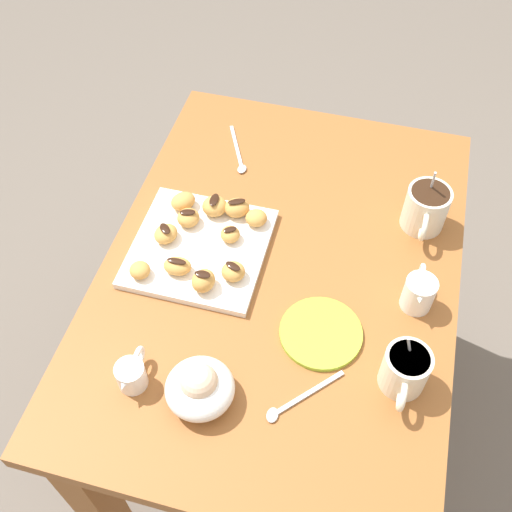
# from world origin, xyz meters

# --- Properties ---
(ground_plane) EXTENTS (8.00, 8.00, 0.00)m
(ground_plane) POSITION_xyz_m (0.00, 0.00, 0.00)
(ground_plane) COLOR #665B51
(dining_table) EXTENTS (0.99, 0.71, 0.75)m
(dining_table) POSITION_xyz_m (0.00, 0.00, 0.60)
(dining_table) COLOR #935628
(dining_table) RESTS_ON ground_plane
(pastry_plate_square) EXTENTS (0.27, 0.27, 0.02)m
(pastry_plate_square) POSITION_xyz_m (-0.00, -0.17, 0.76)
(pastry_plate_square) COLOR white
(pastry_plate_square) RESTS_ON dining_table
(coffee_mug_cream_left) EXTENTS (0.13, 0.09, 0.15)m
(coffee_mug_cream_left) POSITION_xyz_m (-0.19, 0.26, 0.80)
(coffee_mug_cream_left) COLOR silver
(coffee_mug_cream_left) RESTS_ON dining_table
(coffee_mug_cream_right) EXTENTS (0.12, 0.08, 0.13)m
(coffee_mug_cream_right) POSITION_xyz_m (0.19, 0.26, 0.80)
(coffee_mug_cream_right) COLOR silver
(coffee_mug_cream_right) RESTS_ON dining_table
(cream_pitcher_white) EXTENTS (0.10, 0.06, 0.07)m
(cream_pitcher_white) POSITION_xyz_m (0.02, 0.27, 0.79)
(cream_pitcher_white) COLOR white
(cream_pitcher_white) RESTS_ON dining_table
(ice_cream_bowl) EXTENTS (0.12, 0.12, 0.09)m
(ice_cream_bowl) POSITION_xyz_m (0.31, -0.07, 0.79)
(ice_cream_bowl) COLOR white
(ice_cream_bowl) RESTS_ON dining_table
(chocolate_sauce_pitcher) EXTENTS (0.09, 0.05, 0.06)m
(chocolate_sauce_pitcher) POSITION_xyz_m (0.31, -0.19, 0.78)
(chocolate_sauce_pitcher) COLOR white
(chocolate_sauce_pitcher) RESTS_ON dining_table
(saucer_lime_left) EXTENTS (0.15, 0.15, 0.01)m
(saucer_lime_left) POSITION_xyz_m (0.13, 0.11, 0.75)
(saucer_lime_left) COLOR #9EC633
(saucer_lime_left) RESTS_ON dining_table
(loose_spoon_near_saucer) EXTENTS (0.15, 0.08, 0.01)m
(loose_spoon_near_saucer) POSITION_xyz_m (-0.29, -0.17, 0.75)
(loose_spoon_near_saucer) COLOR silver
(loose_spoon_near_saucer) RESTS_ON dining_table
(loose_spoon_by_plate) EXTENTS (0.13, 0.12, 0.01)m
(loose_spoon_by_plate) POSITION_xyz_m (0.28, 0.09, 0.75)
(loose_spoon_by_plate) COLOR silver
(loose_spoon_by_plate) RESTS_ON dining_table
(beignet_0) EXTENTS (0.06, 0.06, 0.03)m
(beignet_0) POSITION_xyz_m (0.10, -0.26, 0.78)
(beignet_0) COLOR #D19347
(beignet_0) RESTS_ON pastry_plate_square
(beignet_1) EXTENTS (0.07, 0.07, 0.04)m
(beignet_1) POSITION_xyz_m (-0.10, -0.17, 0.78)
(beignet_1) COLOR #D19347
(beignet_1) RESTS_ON pastry_plate_square
(chocolate_drizzle_1) EXTENTS (0.04, 0.02, 0.00)m
(chocolate_drizzle_1) POSITION_xyz_m (-0.10, -0.17, 0.80)
(chocolate_drizzle_1) COLOR black
(chocolate_drizzle_1) RESTS_ON beignet_1
(beignet_2) EXTENTS (0.05, 0.05, 0.03)m
(beignet_2) POSITION_xyz_m (-0.05, -0.21, 0.78)
(beignet_2) COLOR #D19347
(beignet_2) RESTS_ON pastry_plate_square
(chocolate_drizzle_2) EXTENTS (0.02, 0.04, 0.00)m
(chocolate_drizzle_2) POSITION_xyz_m (-0.05, -0.21, 0.80)
(chocolate_drizzle_2) COLOR black
(chocolate_drizzle_2) RESTS_ON beignet_2
(beignet_3) EXTENTS (0.06, 0.05, 0.04)m
(beignet_3) POSITION_xyz_m (0.09, -0.13, 0.78)
(beignet_3) COLOR #D19347
(beignet_3) RESTS_ON pastry_plate_square
(chocolate_drizzle_3) EXTENTS (0.02, 0.03, 0.00)m
(chocolate_drizzle_3) POSITION_xyz_m (0.09, -0.13, 0.81)
(chocolate_drizzle_3) COLOR black
(chocolate_drizzle_3) RESTS_ON beignet_3
(beignet_4) EXTENTS (0.06, 0.06, 0.03)m
(beignet_4) POSITION_xyz_m (-0.00, -0.24, 0.78)
(beignet_4) COLOR #D19347
(beignet_4) RESTS_ON pastry_plate_square
(chocolate_drizzle_4) EXTENTS (0.04, 0.03, 0.00)m
(chocolate_drizzle_4) POSITION_xyz_m (-0.00, -0.24, 0.80)
(chocolate_drizzle_4) COLOR black
(chocolate_drizzle_4) RESTS_ON beignet_4
(beignet_5) EXTENTS (0.05, 0.05, 0.03)m
(beignet_5) POSITION_xyz_m (0.06, -0.08, 0.78)
(beignet_5) COLOR #D19347
(beignet_5) RESTS_ON pastry_plate_square
(chocolate_drizzle_5) EXTENTS (0.03, 0.04, 0.00)m
(chocolate_drizzle_5) POSITION_xyz_m (0.06, -0.08, 0.80)
(chocolate_drizzle_5) COLOR black
(chocolate_drizzle_5) RESTS_ON beignet_5
(beignet_6) EXTENTS (0.06, 0.07, 0.04)m
(beignet_6) POSITION_xyz_m (-0.10, -0.12, 0.78)
(beignet_6) COLOR #D19347
(beignet_6) RESTS_ON pastry_plate_square
(chocolate_drizzle_6) EXTENTS (0.03, 0.04, 0.00)m
(chocolate_drizzle_6) POSITION_xyz_m (-0.10, -0.12, 0.80)
(chocolate_drizzle_6) COLOR black
(chocolate_drizzle_6) RESTS_ON beignet_6
(beignet_7) EXTENTS (0.05, 0.06, 0.03)m
(beignet_7) POSITION_xyz_m (0.07, -0.19, 0.78)
(beignet_7) COLOR #D19347
(beignet_7) RESTS_ON pastry_plate_square
(chocolate_drizzle_7) EXTENTS (0.02, 0.04, 0.00)m
(chocolate_drizzle_7) POSITION_xyz_m (0.07, -0.19, 0.80)
(chocolate_drizzle_7) COLOR black
(chocolate_drizzle_7) RESTS_ON beignet_7
(beignet_8) EXTENTS (0.06, 0.05, 0.03)m
(beignet_8) POSITION_xyz_m (-0.03, -0.11, 0.78)
(beignet_8) COLOR #D19347
(beignet_8) RESTS_ON pastry_plate_square
(chocolate_drizzle_8) EXTENTS (0.03, 0.03, 0.00)m
(chocolate_drizzle_8) POSITION_xyz_m (-0.03, -0.11, 0.79)
(chocolate_drizzle_8) COLOR black
(chocolate_drizzle_8) RESTS_ON beignet_8
(beignet_9) EXTENTS (0.07, 0.07, 0.03)m
(beignet_9) POSITION_xyz_m (-0.09, -0.24, 0.78)
(beignet_9) COLOR #D19347
(beignet_9) RESTS_ON pastry_plate_square
(beignet_10) EXTENTS (0.06, 0.06, 0.03)m
(beignet_10) POSITION_xyz_m (-0.09, -0.07, 0.78)
(beignet_10) COLOR #D19347
(beignet_10) RESTS_ON pastry_plate_square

